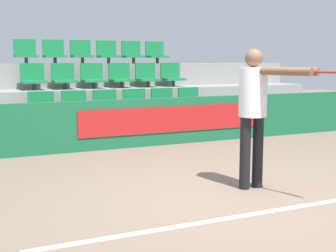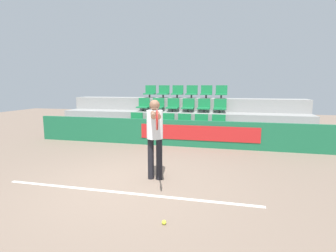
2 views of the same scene
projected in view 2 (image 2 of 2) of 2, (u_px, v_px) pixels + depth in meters
ground_plane at (133, 184)px, 5.29m from camera, size 30.00×30.00×0.00m
court_baseline at (124, 193)px, 4.86m from camera, size 4.98×0.08×0.01m
barrier_wall at (172, 133)px, 8.62m from camera, size 9.72×0.14×0.87m
bleacher_tier_front at (175, 136)px, 9.15m from camera, size 9.32×0.87×0.49m
bleacher_tier_middle at (180, 125)px, 9.95m from camera, size 9.32×0.87×0.99m
bleacher_tier_back at (184, 116)px, 10.74m from camera, size 9.32×0.87×1.48m
stadium_chair_0 at (136, 120)px, 9.53m from camera, size 0.45×0.37×0.51m
stadium_chair_1 at (151, 121)px, 9.39m from camera, size 0.45×0.37×0.51m
stadium_chair_2 at (167, 121)px, 9.25m from camera, size 0.45×0.37×0.51m
stadium_chair_3 at (184, 122)px, 9.11m from camera, size 0.45×0.37×0.51m
stadium_chair_4 at (201, 123)px, 8.98m from camera, size 0.45×0.37×0.51m
stadium_chair_5 at (218, 123)px, 8.84m from camera, size 0.45×0.37×0.51m
stadium_chair_6 at (143, 105)px, 10.28m from camera, size 0.45×0.37×0.51m
stadium_chair_7 at (158, 105)px, 10.15m from camera, size 0.45×0.37×0.51m
stadium_chair_8 at (173, 106)px, 10.01m from camera, size 0.45×0.37×0.51m
stadium_chair_9 at (188, 106)px, 9.87m from camera, size 0.45×0.37×0.51m
stadium_chair_10 at (204, 106)px, 9.73m from camera, size 0.45×0.37×0.51m
stadium_chair_11 at (220, 107)px, 9.60m from camera, size 0.45×0.37×0.51m
stadium_chair_12 at (150, 92)px, 11.04m from camera, size 0.45×0.37×0.51m
stadium_chair_13 at (164, 92)px, 10.91m from camera, size 0.45×0.37×0.51m
stadium_chair_14 at (177, 92)px, 10.77m from camera, size 0.45×0.37×0.51m
stadium_chair_15 at (192, 92)px, 10.63m from camera, size 0.45×0.37×0.51m
stadium_chair_16 at (206, 92)px, 10.49m from camera, size 0.45×0.37×0.51m
stadium_chair_17 at (221, 93)px, 10.36m from camera, size 0.45×0.37×0.51m
tennis_player at (155, 131)px, 5.36m from camera, size 0.62×1.52×1.69m
tennis_ball at (164, 222)px, 3.75m from camera, size 0.07×0.07×0.07m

